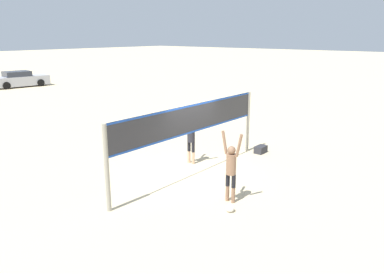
{
  "coord_description": "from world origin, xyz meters",
  "views": [
    {
      "loc": [
        -9.17,
        -7.67,
        4.64
      ],
      "look_at": [
        0.0,
        0.0,
        1.33
      ],
      "focal_mm": 35.0,
      "sensor_mm": 36.0,
      "label": 1
    }
  ],
  "objects_px": {
    "volleyball_net": "(192,126)",
    "gear_bag": "(261,149)",
    "player_blocker": "(191,136)",
    "parked_car_mid": "(20,80)",
    "player_spiker": "(231,166)",
    "volleyball": "(230,208)"
  },
  "relations": [
    {
      "from": "volleyball_net",
      "to": "gear_bag",
      "type": "relative_size",
      "value": 13.45
    },
    {
      "from": "player_blocker",
      "to": "gear_bag",
      "type": "xyz_separation_m",
      "value": [
        2.76,
        -1.35,
        -0.92
      ]
    },
    {
      "from": "volleyball_net",
      "to": "volleyball",
      "type": "xyz_separation_m",
      "value": [
        -1.46,
        -2.56,
        -1.6
      ]
    },
    {
      "from": "volleyball",
      "to": "gear_bag",
      "type": "height_order",
      "value": "gear_bag"
    },
    {
      "from": "player_spiker",
      "to": "player_blocker",
      "type": "bearing_deg",
      "value": -31.22
    },
    {
      "from": "player_blocker",
      "to": "parked_car_mid",
      "type": "relative_size",
      "value": 0.41
    },
    {
      "from": "player_spiker",
      "to": "gear_bag",
      "type": "xyz_separation_m",
      "value": [
        4.56,
        1.63,
        -0.93
      ]
    },
    {
      "from": "volleyball",
      "to": "gear_bag",
      "type": "distance_m",
      "value": 5.47
    },
    {
      "from": "player_spiker",
      "to": "volleyball",
      "type": "height_order",
      "value": "player_spiker"
    },
    {
      "from": "player_blocker",
      "to": "gear_bag",
      "type": "bearing_deg",
      "value": 63.93
    },
    {
      "from": "volleyball_net",
      "to": "gear_bag",
      "type": "xyz_separation_m",
      "value": [
        3.63,
        -0.57,
        -1.57
      ]
    },
    {
      "from": "gear_bag",
      "to": "parked_car_mid",
      "type": "height_order",
      "value": "parked_car_mid"
    },
    {
      "from": "parked_car_mid",
      "to": "player_blocker",
      "type": "bearing_deg",
      "value": -95.62
    },
    {
      "from": "volleyball_net",
      "to": "player_blocker",
      "type": "relative_size",
      "value": 3.51
    },
    {
      "from": "player_blocker",
      "to": "parked_car_mid",
      "type": "height_order",
      "value": "player_blocker"
    },
    {
      "from": "volleyball_net",
      "to": "volleyball",
      "type": "height_order",
      "value": "volleyball_net"
    },
    {
      "from": "gear_bag",
      "to": "volleyball_net",
      "type": "bearing_deg",
      "value": 171.06
    },
    {
      "from": "volleyball_net",
      "to": "volleyball",
      "type": "distance_m",
      "value": 3.35
    },
    {
      "from": "volleyball_net",
      "to": "player_spiker",
      "type": "bearing_deg",
      "value": -112.84
    },
    {
      "from": "volleyball_net",
      "to": "player_spiker",
      "type": "height_order",
      "value": "volleyball_net"
    },
    {
      "from": "volleyball",
      "to": "parked_car_mid",
      "type": "relative_size",
      "value": 0.05
    },
    {
      "from": "volleyball",
      "to": "volleyball_net",
      "type": "bearing_deg",
      "value": 60.22
    }
  ]
}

